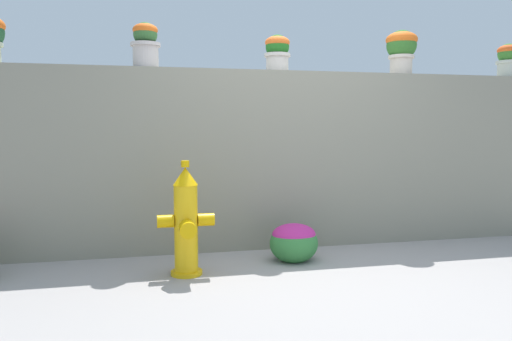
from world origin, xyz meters
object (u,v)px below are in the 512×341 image
at_px(potted_plant_1, 145,43).
at_px(potted_plant_4, 508,58).
at_px(fire_hydrant, 186,223).
at_px(flower_bush_left, 294,241).
at_px(potted_plant_3, 401,48).
at_px(potted_plant_2, 277,51).

xyz_separation_m(potted_plant_1, potted_plant_4, (3.80, 0.03, -0.02)).
xyz_separation_m(fire_hydrant, flower_bush_left, (0.94, 0.20, -0.23)).
height_order(potted_plant_3, fire_hydrant, potted_plant_3).
relative_size(potted_plant_3, potted_plant_4, 1.25).
bearing_deg(fire_hydrant, potted_plant_3, 19.84).
relative_size(fire_hydrant, flower_bush_left, 2.13).
xyz_separation_m(potted_plant_1, potted_plant_3, (2.54, 0.04, 0.05)).
bearing_deg(potted_plant_3, potted_plant_1, -179.05).
bearing_deg(potted_plant_3, flower_bush_left, -154.92).
relative_size(potted_plant_1, potted_plant_3, 0.89).
distance_m(potted_plant_1, fire_hydrant, 1.71).
bearing_deg(potted_plant_2, potted_plant_1, -179.24).
xyz_separation_m(potted_plant_2, potted_plant_4, (2.57, 0.01, 0.01)).
distance_m(potted_plant_3, potted_plant_4, 1.26).
bearing_deg(potted_plant_1, potted_plant_2, 0.76).
height_order(potted_plant_2, flower_bush_left, potted_plant_2).
xyz_separation_m(potted_plant_1, flower_bush_left, (1.22, -0.58, -1.74)).
distance_m(potted_plant_2, fire_hydrant, 1.92).
bearing_deg(flower_bush_left, potted_plant_4, 13.24).
distance_m(potted_plant_3, fire_hydrant, 2.86).
xyz_separation_m(potted_plant_3, potted_plant_4, (1.25, -0.01, -0.07)).
relative_size(potted_plant_2, potted_plant_4, 0.96).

